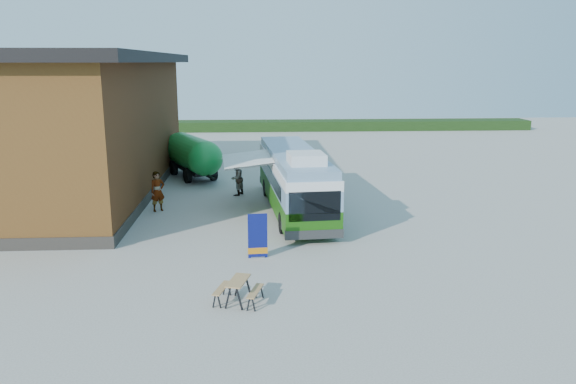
{
  "coord_description": "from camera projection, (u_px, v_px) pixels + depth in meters",
  "views": [
    {
      "loc": [
        -0.98,
        -20.89,
        7.02
      ],
      "look_at": [
        0.43,
        3.27,
        1.4
      ],
      "focal_mm": 35.0,
      "sensor_mm": 36.0,
      "label": 1
    }
  ],
  "objects": [
    {
      "name": "barn",
      "position": [
        79.0,
        127.0,
        30.28
      ],
      "size": [
        9.6,
        21.2,
        7.5
      ],
      "color": "brown",
      "rests_on": "ground"
    },
    {
      "name": "slurry_tanker",
      "position": [
        192.0,
        154.0,
        34.58
      ],
      "size": [
        4.0,
        6.48,
        2.58
      ],
      "rotation": [
        0.0,
        0.0,
        0.43
      ],
      "color": "green",
      "rests_on": "ground"
    },
    {
      "name": "ground",
      "position": [
        282.0,
        246.0,
        21.96
      ],
      "size": [
        100.0,
        100.0,
        0.0
      ],
      "primitive_type": "plane",
      "color": "#BCB7AD",
      "rests_on": "ground"
    },
    {
      "name": "hedge",
      "position": [
        340.0,
        125.0,
        59.25
      ],
      "size": [
        40.0,
        3.0,
        1.0
      ],
      "primitive_type": "cube",
      "color": "#264419",
      "rests_on": "ground"
    },
    {
      "name": "picnic_table",
      "position": [
        238.0,
        286.0,
        16.64
      ],
      "size": [
        1.53,
        1.43,
        0.73
      ],
      "rotation": [
        0.0,
        0.0,
        -0.27
      ],
      "color": "tan",
      "rests_on": "ground"
    },
    {
      "name": "bus",
      "position": [
        294.0,
        178.0,
        26.79
      ],
      "size": [
        3.2,
        11.09,
        3.36
      ],
      "rotation": [
        0.0,
        0.0,
        0.08
      ],
      "color": "#2B6410",
      "rests_on": "ground"
    },
    {
      "name": "banner",
      "position": [
        258.0,
        240.0,
        20.47
      ],
      "size": [
        0.73,
        0.22,
        1.68
      ],
      "rotation": [
        0.0,
        0.0,
        0.08
      ],
      "color": "navy",
      "rests_on": "ground"
    },
    {
      "name": "person_a",
      "position": [
        158.0,
        191.0,
        26.88
      ],
      "size": [
        0.85,
        0.77,
        1.94
      ],
      "primitive_type": "imported",
      "rotation": [
        0.0,
        0.0,
        0.56
      ],
      "color": "#999999",
      "rests_on": "ground"
    },
    {
      "name": "person_b",
      "position": [
        236.0,
        178.0,
        30.11
      ],
      "size": [
        1.06,
        1.13,
        1.86
      ],
      "primitive_type": "imported",
      "rotation": [
        0.0,
        0.0,
        -2.09
      ],
      "color": "#999999",
      "rests_on": "ground"
    },
    {
      "name": "awning",
      "position": [
        252.0,
        160.0,
        26.93
      ],
      "size": [
        2.73,
        4.05,
        0.5
      ],
      "rotation": [
        0.0,
        0.0,
        0.08
      ],
      "color": "white",
      "rests_on": "ground"
    }
  ]
}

